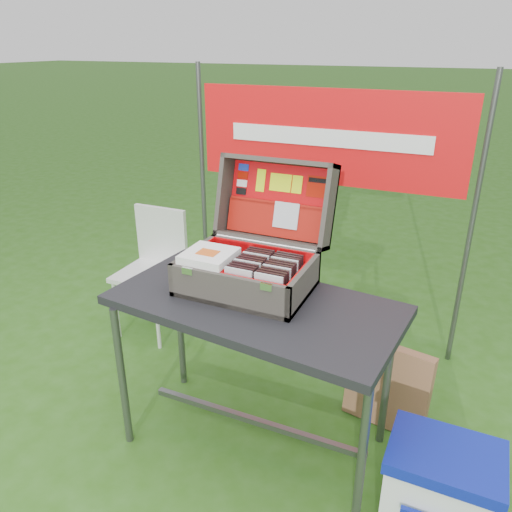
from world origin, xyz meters
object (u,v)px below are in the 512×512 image
at_px(cooler, 440,488).
at_px(cardboard_box, 388,386).
at_px(table, 255,375).
at_px(chair, 148,276).
at_px(suitcase, 252,231).

distance_m(cooler, cardboard_box, 0.60).
xyz_separation_m(table, cardboard_box, (0.55, 0.40, -0.17)).
bearing_deg(chair, suitcase, -27.46).
bearing_deg(cardboard_box, chair, -177.98).
height_order(table, suitcase, suitcase).
bearing_deg(chair, cooler, -22.11).
xyz_separation_m(suitcase, cooler, (0.94, -0.27, -0.85)).
bearing_deg(cardboard_box, cooler, -48.61).
xyz_separation_m(table, suitcase, (-0.08, 0.15, 0.65)).
bearing_deg(cooler, suitcase, 165.08).
height_order(table, cardboard_box, table).
xyz_separation_m(table, cooler, (0.86, -0.12, -0.20)).
bearing_deg(table, cooler, -1.59).
height_order(table, cooler, table).
bearing_deg(chair, table, -31.93).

